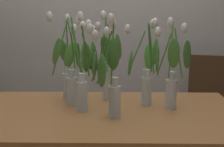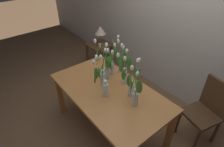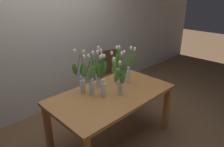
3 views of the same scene
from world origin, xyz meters
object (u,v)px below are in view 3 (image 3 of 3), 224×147
Objects in this scene: tulip_vase_3 at (93,78)px; tulip_vase_6 at (120,80)px; dining_chair at (111,72)px; tulip_vase_1 at (99,71)px; tulip_vase_4 at (129,69)px; tulip_vase_0 at (102,82)px; tulip_vase_2 at (117,70)px; tulip_vase_5 at (81,79)px; dining_table at (112,99)px.

tulip_vase_3 reaches higher than tulip_vase_6.
tulip_vase_1 is at bearing -142.90° from dining_chair.
tulip_vase_3 is 1.06× the size of tulip_vase_4.
tulip_vase_2 is at bearing 16.92° from tulip_vase_0.
tulip_vase_1 reaches higher than tulip_vase_0.
tulip_vase_5 is (-0.65, 0.24, -0.03)m from tulip_vase_4.
tulip_vase_3 is 1.04× the size of tulip_vase_5.
tulip_vase_3 is at bearing 149.53° from dining_table.
tulip_vase_6 is at bearing -46.36° from tulip_vase_0.
dining_chair is (0.89, 0.67, -0.45)m from tulip_vase_1.
dining_chair is at bearing 40.52° from tulip_vase_0.
dining_chair is at bearing 45.82° from dining_table.
tulip_vase_2 is 0.46m from tulip_vase_3.
tulip_vase_1 is 0.43m from tulip_vase_4.
tulip_vase_6 is (0.28, -0.41, 0.03)m from tulip_vase_5.
dining_table is at bearing -172.42° from tulip_vase_4.
tulip_vase_6 is (0.16, -0.16, 0.03)m from tulip_vase_0.
tulip_vase_4 reaches higher than dining_chair.
tulip_vase_1 is at bearing 154.13° from tulip_vase_4.
tulip_vase_2 is at bearing -18.92° from tulip_vase_1.
tulip_vase_6 is at bearing -46.40° from tulip_vase_3.
dining_table is at bearing -147.39° from tulip_vase_2.
tulip_vase_4 is 0.40m from tulip_vase_6.
dining_chair reaches higher than dining_table.
tulip_vase_2 is 0.18m from tulip_vase_4.
tulip_vase_2 is 1.08m from dining_chair.
tulip_vase_1 is at bearing 161.08° from tulip_vase_2.
tulip_vase_0 is 0.52m from tulip_vase_4.
tulip_vase_2 is 0.94× the size of tulip_vase_6.
tulip_vase_2 is at bearing 3.99° from tulip_vase_3.
tulip_vase_4 is 0.96× the size of tulip_vase_6.
dining_chair is (1.02, 0.87, -0.39)m from tulip_vase_0.
tulip_vase_2 is 0.97× the size of tulip_vase_5.
dining_table is 1.28m from dining_chair.
dining_table is 0.47m from tulip_vase_5.
tulip_vase_5 is 0.61× the size of dining_chair.
tulip_vase_1 is 0.36m from tulip_vase_6.
tulip_vase_1 reaches higher than dining_table.
tulip_vase_6 reaches higher than dining_chair.
tulip_vase_0 is 0.92× the size of tulip_vase_1.
tulip_vase_2 is 0.52m from tulip_vase_5.
dining_table is 2.97× the size of tulip_vase_0.
tulip_vase_3 is 0.18m from tulip_vase_5.
dining_table is 0.32m from tulip_vase_6.
tulip_vase_0 is at bearing -178.89° from tulip_vase_4.
tulip_vase_3 reaches higher than tulip_vase_5.
tulip_vase_3 reaches higher than dining_chair.
tulip_vase_2 is (0.25, -0.08, -0.03)m from tulip_vase_1.
tulip_vase_2 reaches higher than tulip_vase_0.
tulip_vase_3 is at bearing 133.60° from tulip_vase_6.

